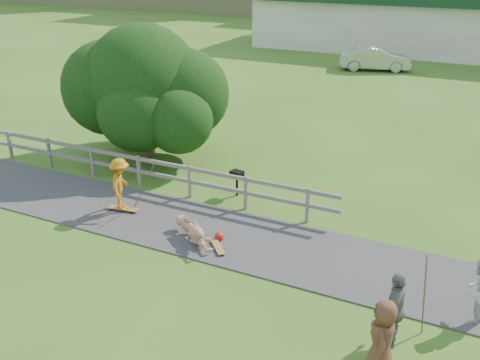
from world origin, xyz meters
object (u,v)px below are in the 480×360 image
Objects in this scene: spectator_c at (382,339)px; tree at (145,102)px; spectator_a at (478,291)px; skater_rider at (121,187)px; spectator_b at (395,309)px; bbq at (237,183)px; skater_fallen at (194,231)px; car_silver at (375,59)px.

spectator_c is 0.24× the size of tree.
skater_rider is at bearing -67.28° from spectator_a.
spectator_a is 13.41m from tree.
skater_rider is 9.25m from spectator_c.
spectator_a is 0.92× the size of spectator_b.
tree reaches higher than bbq.
spectator_a is at bearing -119.65° from skater_rider.
bbq is (4.77, -1.85, -1.70)m from tree.
spectator_c is 13.34m from tree.
spectator_b reaches higher than skater_rider.
skater_fallen is at bearing -126.78° from skater_rider.
car_silver is at bearing 77.27° from tree.
spectator_b is at bearing -15.98° from spectator_a.
tree is at bearing 169.28° from bbq.
car_silver is 21.38m from bbq.
bbq is at bearing 163.23° from car_silver.
spectator_b is 1.02× the size of spectator_c.
skater_rider is 1.07× the size of spectator_a.
car_silver is 20.07m from tree.
skater_fallen is 1.08× the size of spectator_b.
car_silver is at bearing -176.85° from spectator_c.
skater_rider is 1.00× the size of spectator_c.
spectator_b is 0.37× the size of car_silver.
spectator_b reaches higher than spectator_a.
spectator_c is (-1.50, -2.48, 0.05)m from spectator_a.
bbq is (-5.94, 5.99, -0.39)m from spectator_c.
spectator_a reaches higher than skater_fallen.
car_silver is (-6.35, 26.39, -0.09)m from spectator_b.
skater_rider is at bearing 156.79° from car_silver.
spectator_a is at bearing -23.66° from tree.
car_silver is (2.30, 23.95, -0.07)m from skater_rider.
bbq reaches higher than skater_fallen.
spectator_a is 26.07m from car_silver.
skater_fallen is 6.04m from spectator_b.
bbq is at bearing -131.11° from spectator_b.
spectator_b is 1.93× the size of bbq.
tree is at bearing -136.00° from spectator_c.
bbq is (-0.25, 3.21, 0.10)m from skater_fallen.
spectator_c is at bearing -36.18° from tree.
car_silver is (-7.81, 24.88, -0.02)m from spectator_a.
bbq is at bearing -21.17° from tree.
spectator_b is at bearing 175.80° from car_silver.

